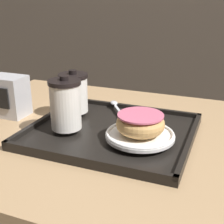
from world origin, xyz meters
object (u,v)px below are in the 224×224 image
object	(u,v)px
spoon	(115,105)
donut_chocolate_glazed	(140,123)
coffee_cup_front	(65,104)
coffee_cup_rear	(74,93)
napkin_dispenser	(8,96)

from	to	relation	value
spoon	donut_chocolate_glazed	bearing A→B (deg)	-178.73
coffee_cup_front	coffee_cup_rear	bearing A→B (deg)	108.79
coffee_cup_rear	donut_chocolate_glazed	size ratio (longest dim) A/B	1.06
coffee_cup_front	donut_chocolate_glazed	size ratio (longest dim) A/B	1.18
napkin_dispenser	coffee_cup_rear	bearing A→B (deg)	13.53
coffee_cup_front	coffee_cup_rear	world-z (taller)	coffee_cup_front
coffee_cup_rear	napkin_dispenser	size ratio (longest dim) A/B	1.02
spoon	napkin_dispenser	xyz separation A→B (m)	(-0.30, -0.13, 0.03)
napkin_dispenser	spoon	bearing A→B (deg)	23.55
spoon	coffee_cup_rear	bearing A→B (deg)	94.54
coffee_cup_rear	spoon	size ratio (longest dim) A/B	1.00
coffee_cup_front	spoon	distance (m)	0.21
donut_chocolate_glazed	spoon	distance (m)	0.23
coffee_cup_front	spoon	world-z (taller)	coffee_cup_front
coffee_cup_front	spoon	xyz separation A→B (m)	(0.06, 0.20, -0.06)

